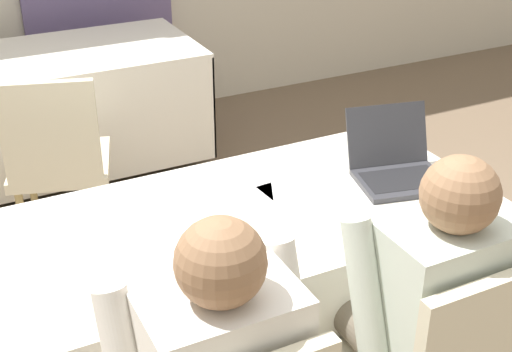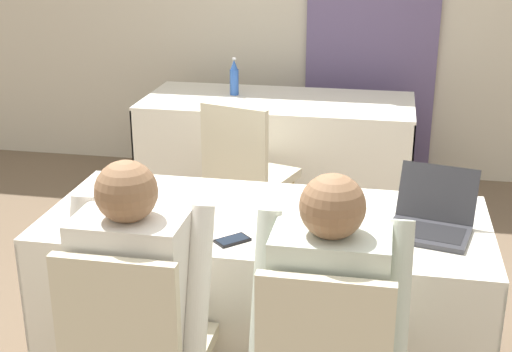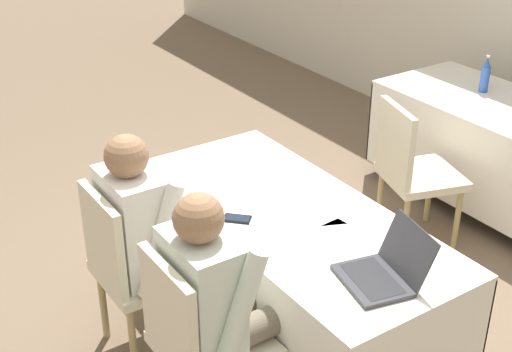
% 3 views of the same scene
% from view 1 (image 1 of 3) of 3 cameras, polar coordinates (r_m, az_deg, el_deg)
% --- Properties ---
extents(conference_table_near, '(1.80, 0.80, 0.73)m').
position_cam_1_polar(conference_table_near, '(2.41, -2.18, -6.89)').
color(conference_table_near, white).
rests_on(conference_table_near, ground_plane).
extents(conference_table_far, '(1.80, 0.80, 0.73)m').
position_cam_1_polar(conference_table_far, '(4.05, -17.48, 6.75)').
color(conference_table_far, white).
rests_on(conference_table_far, ground_plane).
extents(laptop, '(0.37, 0.37, 0.23)m').
position_cam_1_polar(laptop, '(2.58, 11.23, 0.70)').
color(laptop, '#333338').
rests_on(laptop, conference_table_near).
extents(cell_phone, '(0.14, 0.14, 0.01)m').
position_cam_1_polar(cell_phone, '(2.09, -1.35, -6.99)').
color(cell_phone, black).
rests_on(cell_phone, conference_table_near).
extents(paper_beside_laptop, '(0.24, 0.32, 0.00)m').
position_cam_1_polar(paper_beside_laptop, '(2.26, -5.99, -4.39)').
color(paper_beside_laptop, white).
rests_on(paper_beside_laptop, conference_table_near).
extents(paper_centre_table, '(0.31, 0.36, 0.00)m').
position_cam_1_polar(paper_centre_table, '(2.49, -1.13, -1.01)').
color(paper_centre_table, white).
rests_on(paper_centre_table, conference_table_near).
extents(paper_left_edge, '(0.23, 0.31, 0.00)m').
position_cam_1_polar(paper_left_edge, '(2.44, 3.88, -1.69)').
color(paper_left_edge, white).
rests_on(paper_left_edge, conference_table_near).
extents(chair_far_spare, '(0.55, 0.55, 0.92)m').
position_cam_1_polar(chair_far_spare, '(3.31, -15.58, 1.40)').
color(chair_far_spare, tan).
rests_on(chair_far_spare, ground_plane).
extents(person_white_shirt, '(0.50, 0.52, 1.18)m').
position_cam_1_polar(person_white_shirt, '(2.08, 13.13, -10.31)').
color(person_white_shirt, '#665B4C').
rests_on(person_white_shirt, ground_plane).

